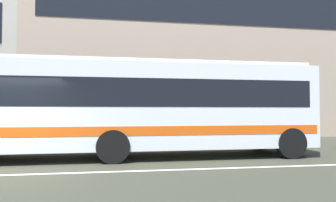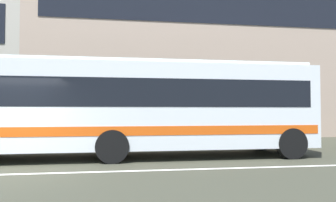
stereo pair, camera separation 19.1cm
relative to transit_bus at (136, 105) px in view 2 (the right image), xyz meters
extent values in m
cube|color=tan|center=(5.55, 10.93, 5.14)|extent=(22.80, 8.61, 13.81)
cube|color=black|center=(5.55, 6.60, 6.25)|extent=(20.97, 0.04, 2.76)
cube|color=silver|center=(0.00, 0.00, -0.05)|extent=(12.03, 2.55, 2.72)
cube|color=black|center=(0.00, 0.00, 0.36)|extent=(11.31, 2.56, 0.87)
cube|color=#E25211|center=(0.00, 0.00, -0.80)|extent=(11.79, 2.57, 0.28)
cube|color=white|center=(0.00, 0.00, 1.37)|extent=(11.55, 2.15, 0.12)
cube|color=black|center=(6.02, 0.05, 0.36)|extent=(0.05, 2.06, 0.96)
cylinder|color=black|center=(5.00, 1.17, -1.26)|extent=(1.00, 0.29, 1.00)
cylinder|color=black|center=(5.02, -1.08, -1.26)|extent=(1.00, 0.29, 1.00)
cylinder|color=black|center=(-0.76, 1.12, -1.26)|extent=(1.00, 0.29, 1.00)
cylinder|color=black|center=(-0.74, -1.13, -1.26)|extent=(1.00, 0.29, 1.00)
camera|label=1|loc=(-0.63, -10.47, -0.22)|focal=33.04mm
camera|label=2|loc=(-0.44, -10.50, -0.22)|focal=33.04mm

